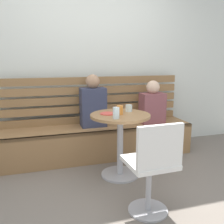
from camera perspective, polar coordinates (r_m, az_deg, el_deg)
ground at (r=2.57m, az=3.03°, el=-19.78°), size 8.00×8.00×0.00m
back_wall at (r=3.77m, az=-5.46°, el=13.43°), size 5.20×0.10×2.90m
booth_bench at (r=3.52m, az=-3.61°, el=-6.76°), size 2.70×0.52×0.44m
booth_backrest at (r=3.62m, az=-4.61°, el=2.80°), size 2.65×0.04×0.66m
cafe_table at (r=2.88m, az=1.86°, el=-4.83°), size 0.68×0.68×0.74m
white_chair at (r=2.20m, az=9.29°, el=-11.97°), size 0.42×0.42×0.85m
person_adult at (r=3.42m, az=-4.34°, el=1.94°), size 0.34×0.22×0.71m
person_child_left at (r=3.65m, az=9.17°, el=1.70°), size 0.34×0.22×0.61m
cup_glass_short at (r=2.97m, az=3.84°, el=0.87°), size 0.08×0.08×0.08m
cup_glass_tall at (r=2.60m, az=0.94°, el=-0.22°), size 0.07×0.07×0.12m
cup_tumbler_orange at (r=2.80m, az=1.80°, el=0.45°), size 0.07×0.07×0.10m
plate_small at (r=2.83m, az=-1.01°, el=-0.35°), size 0.17×0.17×0.01m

